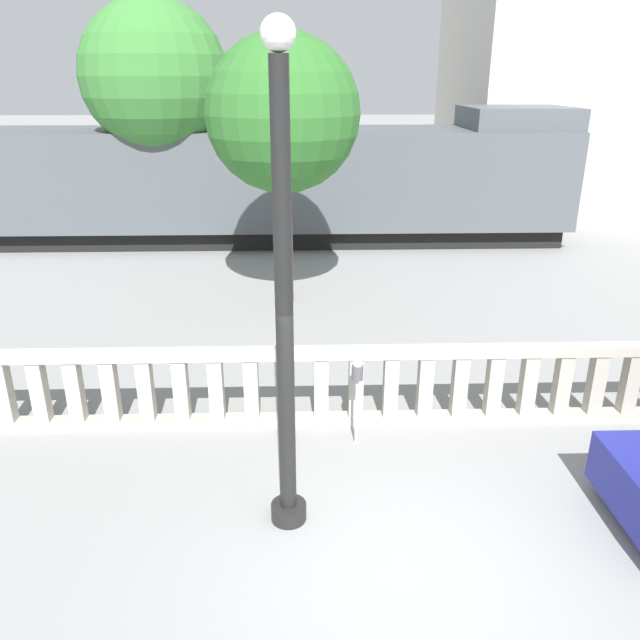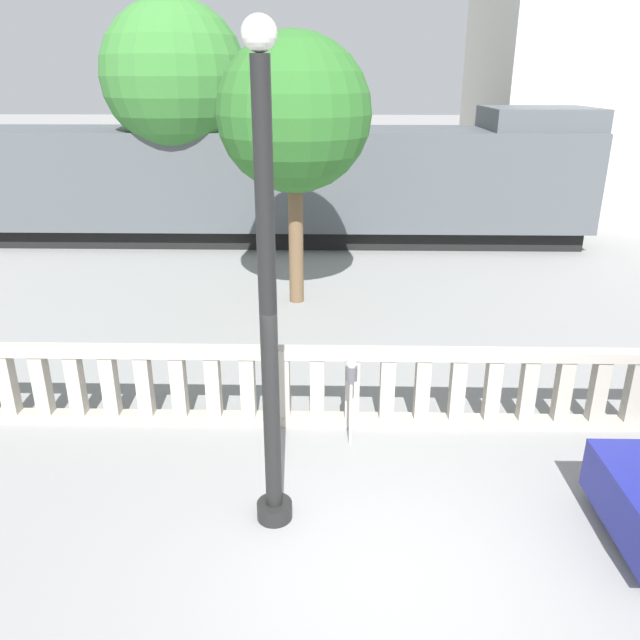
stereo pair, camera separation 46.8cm
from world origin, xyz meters
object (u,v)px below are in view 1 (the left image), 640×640
Objects in this scene: tree_left at (155,77)px; parking_meter at (357,377)px; lamppost at (284,310)px; train_near at (206,183)px; tree_right at (283,115)px.

parking_meter is at bearing -66.82° from tree_left.
tree_left is at bearing 113.18° from parking_meter.
lamppost is 0.24× the size of train_near.
lamppost is at bearing -119.93° from parking_meter.
train_near is 3.89× the size of tree_right.
tree_left is at bearing 125.45° from tree_right.
parking_meter is at bearing -79.59° from tree_right.
lamppost is 13.26m from train_near.
lamppost is 0.78× the size of tree_left.
parking_meter is 12.31m from tree_left.
parking_meter is 11.98m from train_near.
lamppost is 4.10× the size of parking_meter.
tree_right reaches higher than lamppost.
parking_meter is 0.19× the size of tree_left.
tree_right is at bearing 100.41° from parking_meter.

